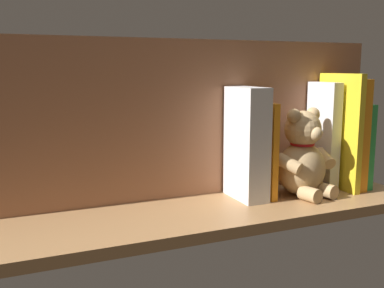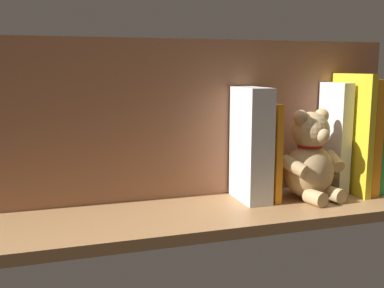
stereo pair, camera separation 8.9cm
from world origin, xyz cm
name	(u,v)px [view 1 (the left image)]	position (x,y,z in cm)	size (l,w,h in cm)	color
ground_plane	(192,215)	(0.00, 0.00, -1.10)	(101.31, 24.74, 2.20)	#A87A4C
shelf_back_panel	(173,120)	(0.00, -10.12, 17.14)	(101.31, 1.50, 34.27)	#9A6242
book_0	(353,144)	(-43.73, -2.85, 9.96)	(1.67, 12.24, 19.93)	green
book_1	(347,133)	(-41.07, -2.47, 12.86)	(2.18, 13.00, 25.72)	orange
book_2	(339,132)	(-38.46, -2.06, 13.48)	(1.56, 13.82, 26.95)	yellow
book_3	(323,135)	(-35.58, -4.27, 12.47)	(2.70, 9.39, 24.93)	silver
teddy_bear	(303,157)	(-27.07, -0.42, 8.59)	(15.54, 13.98, 19.53)	tan
book_4	(262,150)	(-18.37, -3.47, 10.41)	(1.47, 11.00, 20.82)	orange
dictionary_thick_white	(247,144)	(-14.24, -3.18, 12.11)	(5.29, 11.37, 24.22)	silver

